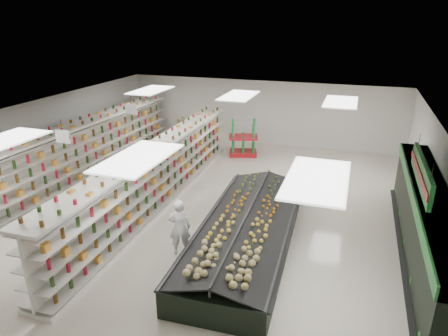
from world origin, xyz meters
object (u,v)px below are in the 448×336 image
(gondola_center, at_px, (158,177))
(soda_endcap, at_px, (243,139))
(gondola_left, at_px, (71,158))
(shopper_main, at_px, (180,227))
(produce_island, at_px, (247,230))
(shopper_background, at_px, (183,136))

(gondola_center, relative_size, soda_endcap, 7.26)
(gondola_left, xyz_separation_m, shopper_main, (6.03, -3.21, -0.23))
(soda_endcap, distance_m, shopper_main, 8.64)
(produce_island, bearing_deg, shopper_main, -148.46)
(produce_island, distance_m, soda_endcap, 7.96)
(shopper_background, bearing_deg, gondola_center, -157.66)
(gondola_center, bearing_deg, soda_endcap, 75.80)
(gondola_center, bearing_deg, gondola_left, 171.87)
(gondola_left, xyz_separation_m, gondola_center, (3.98, -0.50, -0.07))
(gondola_center, distance_m, shopper_main, 3.40)
(produce_island, bearing_deg, shopper_background, 126.43)
(produce_island, bearing_deg, gondola_left, 163.94)
(gondola_left, xyz_separation_m, soda_endcap, (5.36, 5.40, -0.23))
(gondola_left, xyz_separation_m, shopper_background, (2.61, 4.63, -0.13))
(gondola_center, relative_size, shopper_background, 6.67)
(gondola_center, xyz_separation_m, produce_island, (3.68, -1.71, -0.50))
(gondola_center, bearing_deg, shopper_main, -53.97)
(gondola_center, bearing_deg, shopper_background, 103.92)
(shopper_main, bearing_deg, produce_island, -170.73)
(shopper_main, bearing_deg, gondola_center, -75.20)
(gondola_left, bearing_deg, shopper_background, 62.75)
(soda_endcap, height_order, shopper_main, soda_endcap)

